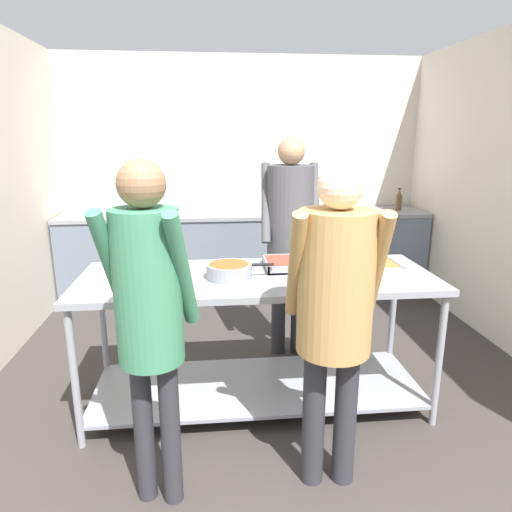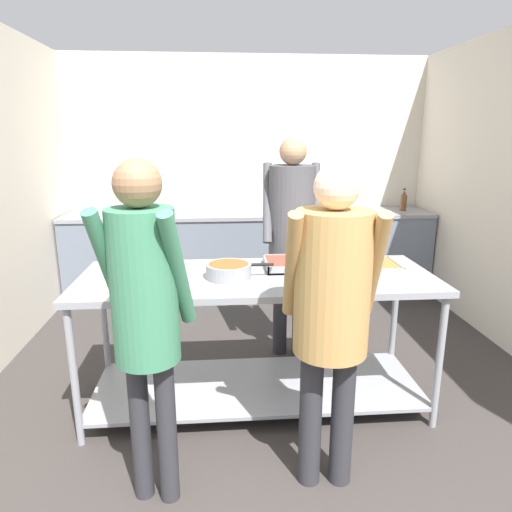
{
  "view_description": "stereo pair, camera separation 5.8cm",
  "coord_description": "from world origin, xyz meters",
  "px_view_note": "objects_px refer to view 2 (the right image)",
  "views": [
    {
      "loc": [
        -0.4,
        -1.03,
        1.78
      ],
      "look_at": [
        -0.11,
        1.83,
        1.01
      ],
      "focal_mm": 32.0,
      "sensor_mm": 36.0,
      "label": 1
    },
    {
      "loc": [
        -0.34,
        -1.04,
        1.78
      ],
      "look_at": [
        -0.11,
        1.83,
        1.01
      ],
      "focal_mm": 32.0,
      "sensor_mm": 36.0,
      "label": 2
    }
  ],
  "objects_px": {
    "broccoli_bowl": "(167,280)",
    "serving_tray_roast": "(293,264)",
    "guest_serving_right": "(145,300)",
    "guest_serving_left": "(332,299)",
    "cook_behind_counter": "(292,225)",
    "water_bottle": "(404,201)",
    "plate_stack": "(122,284)",
    "sauce_pan": "(229,270)",
    "serving_tray_vegetables": "(363,267)"
  },
  "relations": [
    {
      "from": "broccoli_bowl",
      "to": "serving_tray_roast",
      "type": "relative_size",
      "value": 0.61
    },
    {
      "from": "guest_serving_right",
      "to": "guest_serving_left",
      "type": "bearing_deg",
      "value": 2.65
    },
    {
      "from": "cook_behind_counter",
      "to": "water_bottle",
      "type": "bearing_deg",
      "value": 45.43
    },
    {
      "from": "plate_stack",
      "to": "guest_serving_left",
      "type": "height_order",
      "value": "guest_serving_left"
    },
    {
      "from": "sauce_pan",
      "to": "guest_serving_right",
      "type": "bearing_deg",
      "value": -117.25
    },
    {
      "from": "guest_serving_right",
      "to": "serving_tray_roast",
      "type": "bearing_deg",
      "value": 49.01
    },
    {
      "from": "guest_serving_right",
      "to": "sauce_pan",
      "type": "bearing_deg",
      "value": 62.75
    },
    {
      "from": "plate_stack",
      "to": "cook_behind_counter",
      "type": "xyz_separation_m",
      "value": [
        1.14,
        0.88,
        0.17
      ]
    },
    {
      "from": "water_bottle",
      "to": "guest_serving_right",
      "type": "bearing_deg",
      "value": -128.44
    },
    {
      "from": "water_bottle",
      "to": "broccoli_bowl",
      "type": "bearing_deg",
      "value": -134.59
    },
    {
      "from": "broccoli_bowl",
      "to": "sauce_pan",
      "type": "bearing_deg",
      "value": 20.27
    },
    {
      "from": "plate_stack",
      "to": "broccoli_bowl",
      "type": "xyz_separation_m",
      "value": [
        0.26,
        -0.01,
        0.02
      ]
    },
    {
      "from": "plate_stack",
      "to": "serving_tray_vegetables",
      "type": "distance_m",
      "value": 1.53
    },
    {
      "from": "serving_tray_vegetables",
      "to": "water_bottle",
      "type": "relative_size",
      "value": 1.77
    },
    {
      "from": "guest_serving_right",
      "to": "water_bottle",
      "type": "height_order",
      "value": "guest_serving_right"
    },
    {
      "from": "broccoli_bowl",
      "to": "serving_tray_vegetables",
      "type": "bearing_deg",
      "value": 9.81
    },
    {
      "from": "broccoli_bowl",
      "to": "cook_behind_counter",
      "type": "height_order",
      "value": "cook_behind_counter"
    },
    {
      "from": "guest_serving_left",
      "to": "cook_behind_counter",
      "type": "distance_m",
      "value": 1.48
    },
    {
      "from": "plate_stack",
      "to": "serving_tray_vegetables",
      "type": "relative_size",
      "value": 0.51
    },
    {
      "from": "broccoli_bowl",
      "to": "serving_tray_vegetables",
      "type": "relative_size",
      "value": 0.52
    },
    {
      "from": "guest_serving_left",
      "to": "guest_serving_right",
      "type": "height_order",
      "value": "guest_serving_right"
    },
    {
      "from": "plate_stack",
      "to": "serving_tray_roast",
      "type": "height_order",
      "value": "serving_tray_roast"
    },
    {
      "from": "cook_behind_counter",
      "to": "water_bottle",
      "type": "distance_m",
      "value": 2.2
    },
    {
      "from": "serving_tray_vegetables",
      "to": "guest_serving_left",
      "type": "distance_m",
      "value": 0.91
    },
    {
      "from": "broccoli_bowl",
      "to": "guest_serving_left",
      "type": "xyz_separation_m",
      "value": [
        0.84,
        -0.59,
        0.07
      ]
    },
    {
      "from": "serving_tray_roast",
      "to": "guest_serving_left",
      "type": "relative_size",
      "value": 0.23
    },
    {
      "from": "guest_serving_right",
      "to": "cook_behind_counter",
      "type": "distance_m",
      "value": 1.77
    },
    {
      "from": "sauce_pan",
      "to": "guest_serving_left",
      "type": "relative_size",
      "value": 0.26
    },
    {
      "from": "guest_serving_left",
      "to": "water_bottle",
      "type": "bearing_deg",
      "value": 62.55
    },
    {
      "from": "broccoli_bowl",
      "to": "guest_serving_left",
      "type": "bearing_deg",
      "value": -35.01
    },
    {
      "from": "water_bottle",
      "to": "sauce_pan",
      "type": "bearing_deg",
      "value": -131.52
    },
    {
      "from": "broccoli_bowl",
      "to": "guest_serving_right",
      "type": "distance_m",
      "value": 0.64
    },
    {
      "from": "sauce_pan",
      "to": "cook_behind_counter",
      "type": "bearing_deg",
      "value": 55.88
    },
    {
      "from": "serving_tray_vegetables",
      "to": "guest_serving_right",
      "type": "height_order",
      "value": "guest_serving_right"
    },
    {
      "from": "sauce_pan",
      "to": "cook_behind_counter",
      "type": "distance_m",
      "value": 0.92
    },
    {
      "from": "sauce_pan",
      "to": "serving_tray_roast",
      "type": "height_order",
      "value": "sauce_pan"
    },
    {
      "from": "serving_tray_vegetables",
      "to": "cook_behind_counter",
      "type": "xyz_separation_m",
      "value": [
        -0.37,
        0.67,
        0.16
      ]
    },
    {
      "from": "serving_tray_vegetables",
      "to": "water_bottle",
      "type": "height_order",
      "value": "water_bottle"
    },
    {
      "from": "plate_stack",
      "to": "serving_tray_roast",
      "type": "xyz_separation_m",
      "value": [
        1.07,
        0.31,
        0.01
      ]
    },
    {
      "from": "serving_tray_roast",
      "to": "guest_serving_left",
      "type": "bearing_deg",
      "value": -87.66
    },
    {
      "from": "sauce_pan",
      "to": "cook_behind_counter",
      "type": "relative_size",
      "value": 0.24
    },
    {
      "from": "plate_stack",
      "to": "serving_tray_roast",
      "type": "distance_m",
      "value": 1.11
    },
    {
      "from": "cook_behind_counter",
      "to": "sauce_pan",
      "type": "bearing_deg",
      "value": -124.12
    },
    {
      "from": "water_bottle",
      "to": "serving_tray_vegetables",
      "type": "bearing_deg",
      "value": -117.59
    },
    {
      "from": "cook_behind_counter",
      "to": "serving_tray_vegetables",
      "type": "bearing_deg",
      "value": -60.92
    },
    {
      "from": "cook_behind_counter",
      "to": "guest_serving_right",
      "type": "bearing_deg",
      "value": -120.78
    },
    {
      "from": "guest_serving_left",
      "to": "plate_stack",
      "type": "bearing_deg",
      "value": 151.5
    },
    {
      "from": "cook_behind_counter",
      "to": "serving_tray_roast",
      "type": "bearing_deg",
      "value": -97.56
    },
    {
      "from": "water_bottle",
      "to": "serving_tray_roast",
      "type": "bearing_deg",
      "value": -127.23
    },
    {
      "from": "broccoli_bowl",
      "to": "guest_serving_left",
      "type": "relative_size",
      "value": 0.14
    }
  ]
}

